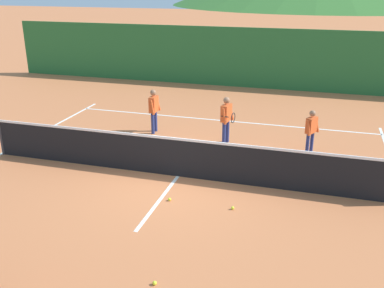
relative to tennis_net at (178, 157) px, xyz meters
name	(u,v)px	position (x,y,z in m)	size (l,w,h in m)	color
ground_plane	(178,176)	(0.00, 0.00, -0.50)	(120.00, 120.00, 0.00)	#C67042
line_baseline_far	(221,120)	(0.00, 4.56, -0.50)	(10.02, 0.08, 0.01)	white
line_sideline_west	(1,154)	(-5.01, 0.00, -0.50)	(0.08, 10.46, 0.01)	white
line_service_center	(178,176)	(0.00, 0.00, -0.50)	(0.08, 5.09, 0.01)	white
tennis_net	(178,157)	(0.00, 0.00, 0.00)	(9.92, 0.08, 1.05)	#333338
student_0	(154,107)	(-1.68, 2.82, 0.30)	(0.24, 0.53, 1.34)	navy
student_1	(226,116)	(0.62, 2.48, 0.32)	(0.42, 0.70, 1.36)	navy
student_2	(311,128)	(2.93, 2.36, 0.23)	(0.38, 0.48, 1.21)	navy
tennis_ball_0	(155,283)	(0.88, -3.84, -0.47)	(0.07, 0.07, 0.07)	yellow
tennis_ball_2	(170,199)	(0.21, -1.22, -0.47)	(0.07, 0.07, 0.07)	yellow
tennis_ball_5	(233,208)	(1.57, -1.20, -0.47)	(0.07, 0.07, 0.07)	yellow
windscreen_fence	(248,58)	(0.00, 9.55, 0.76)	(22.04, 0.08, 2.53)	#286B33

